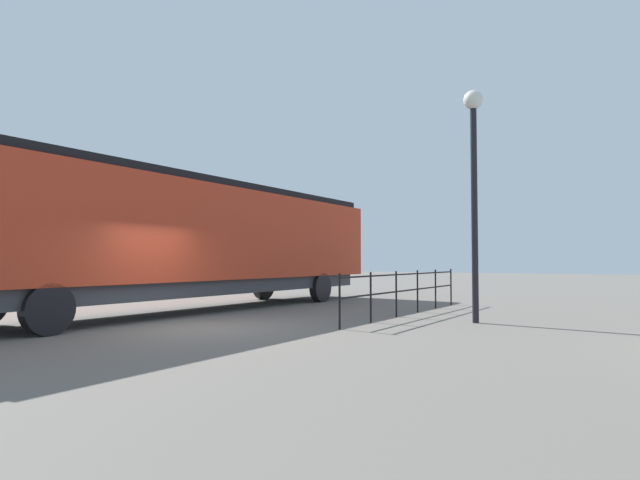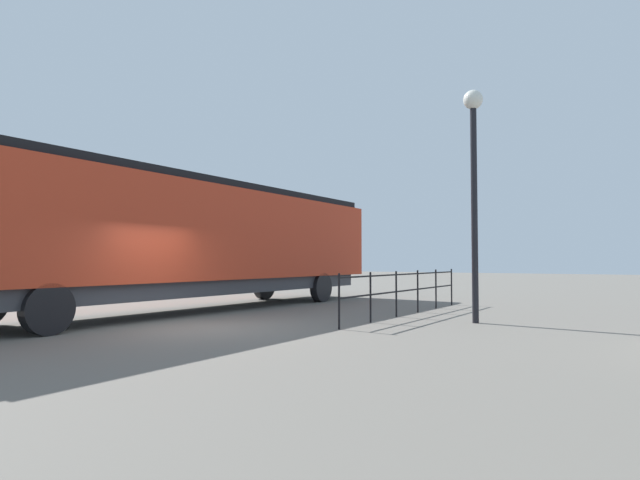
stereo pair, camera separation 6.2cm
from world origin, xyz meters
name	(u,v)px [view 1 (the left image)]	position (x,y,z in m)	size (l,w,h in m)	color
ground_plane	(195,328)	(0.00, 0.00, 0.00)	(120.00, 120.00, 0.00)	#666059
locomotive	(202,238)	(-3.06, 3.23, 2.28)	(3.06, 16.63, 4.04)	red
lamp_post	(474,161)	(5.23, 4.52, 4.11)	(0.49, 0.49, 5.93)	black
platform_fence	(407,287)	(2.96, 5.52, 0.81)	(0.05, 7.87, 1.28)	black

